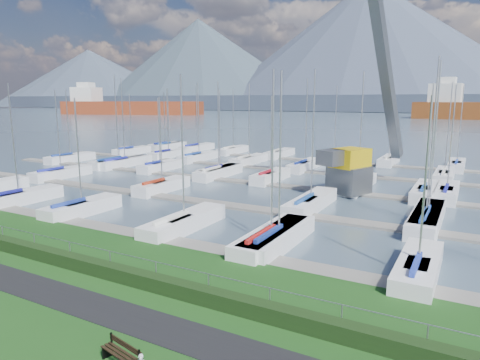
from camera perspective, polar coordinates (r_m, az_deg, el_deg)
The scene contains 11 objects.
path at distance 20.99m, azimuth -20.87°, elevation -14.86°, with size 160.00×2.00×0.04m, color black.
water at distance 275.51m, azimuth 25.96°, elevation 7.74°, with size 800.00×540.00×0.20m, color #495C6C.
hedge at distance 22.44m, azimuth -15.79°, elevation -11.89°, with size 80.00×0.70×0.70m, color black.
fence at distance 22.40m, azimuth -15.18°, elevation -9.57°, with size 0.04×0.04×80.00m, color gray.
foothill at distance 345.29m, azimuth 26.71°, elevation 9.13°, with size 900.00×80.00×12.00m, color #3A4355.
mountains at distance 421.35m, azimuth 28.67°, elevation 14.61°, with size 1190.00×360.00×115.00m.
docks at distance 44.49m, azimuth 8.72°, elevation -1.14°, with size 90.00×41.60×0.25m.
bench_right at distance 15.97m, azimuth -15.48°, elevation -21.47°, with size 1.85×0.78×0.85m.
crane at distance 43.12m, azimuth 15.58°, elevation 5.68°, with size 6.00×13.48×22.35m.
cargo_ship_west at distance 273.57m, azimuth -15.02°, elevation 9.29°, with size 86.96×42.55×21.50m.
sailboat_fleet at distance 47.12m, azimuth 7.81°, elevation 6.39°, with size 75.83×49.10×13.60m.
Camera 1 is at (14.83, -14.96, 8.83)m, focal length 32.00 mm.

